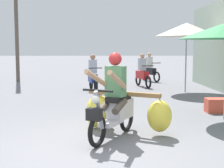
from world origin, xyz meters
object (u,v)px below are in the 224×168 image
object	(u,v)px
motorbike_distant_ahead_left	(149,70)
motorbike_main_loaded	(116,108)
market_umbrella_near_shop	(187,30)
motorbike_distant_far_ahead	(93,76)
motorbike_distant_ahead_right	(142,73)
utility_pole	(16,17)
produce_crate	(217,105)

from	to	relation	value
motorbike_distant_ahead_left	motorbike_main_loaded	bearing A→B (deg)	-101.22
motorbike_main_loaded	market_umbrella_near_shop	world-z (taller)	market_umbrella_near_shop
motorbike_distant_far_ahead	motorbike_distant_ahead_right	bearing A→B (deg)	34.46
market_umbrella_near_shop	motorbike_distant_far_ahead	bearing A→B (deg)	175.37
motorbike_distant_ahead_left	utility_pole	distance (m)	6.93
motorbike_distant_ahead_left	utility_pole	world-z (taller)	utility_pole
motorbike_distant_ahead_right	motorbike_distant_far_ahead	distance (m)	2.47
produce_crate	motorbike_distant_far_ahead	bearing A→B (deg)	128.34
motorbike_main_loaded	utility_pole	xyz separation A→B (m)	(-4.47, 10.00, 2.60)
motorbike_distant_far_ahead	motorbike_distant_ahead_left	bearing A→B (deg)	54.62
market_umbrella_near_shop	utility_pole	bearing A→B (deg)	151.05
motorbike_main_loaded	market_umbrella_near_shop	distance (m)	6.84
market_umbrella_near_shop	produce_crate	size ratio (longest dim) A/B	4.58
motorbike_distant_ahead_left	produce_crate	xyz separation A→B (m)	(0.68, -7.95, -0.39)
motorbike_distant_ahead_left	utility_pole	bearing A→B (deg)	-180.00
motorbike_distant_ahead_left	produce_crate	distance (m)	7.99
motorbike_main_loaded	utility_pole	distance (m)	11.25
motorbike_main_loaded	motorbike_distant_ahead_right	bearing A→B (deg)	79.86
motorbike_distant_far_ahead	produce_crate	world-z (taller)	motorbike_distant_far_ahead
motorbike_distant_ahead_right	motorbike_distant_far_ahead	xyz separation A→B (m)	(-2.04, -1.40, 0.00)
produce_crate	utility_pole	xyz separation A→B (m)	(-7.13, 7.95, 2.92)
motorbike_main_loaded	utility_pole	world-z (taller)	utility_pole
motorbike_distant_far_ahead	produce_crate	xyz separation A→B (m)	(3.33, -4.22, -0.39)
produce_crate	motorbike_distant_ahead_left	bearing A→B (deg)	94.89
motorbike_distant_ahead_right	motorbike_distant_far_ahead	size ratio (longest dim) A/B	0.98
utility_pole	motorbike_distant_ahead_left	bearing A→B (deg)	0.00
motorbike_distant_ahead_left	market_umbrella_near_shop	bearing A→B (deg)	-78.60
market_umbrella_near_shop	motorbike_distant_ahead_right	bearing A→B (deg)	130.31
produce_crate	utility_pole	world-z (taller)	utility_pole
motorbike_distant_ahead_left	motorbike_distant_far_ahead	world-z (taller)	same
utility_pole	motorbike_distant_ahead_right	bearing A→B (deg)	-21.83
motorbike_distant_ahead_left	motorbike_distant_ahead_right	world-z (taller)	same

